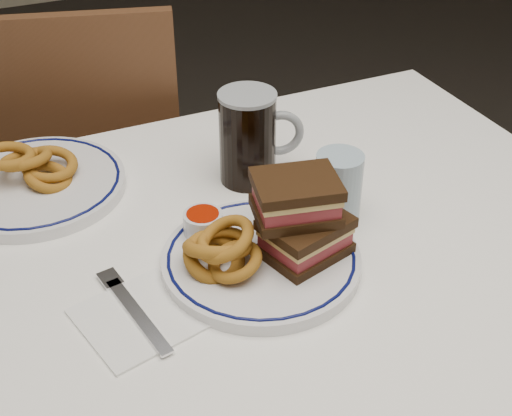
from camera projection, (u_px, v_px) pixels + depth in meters
name	position (u px, v px, depth m)	size (l,w,h in m)	color
dining_table	(226.00, 304.00, 1.11)	(1.27, 0.87, 0.75)	white
chair_far	(89.00, 173.00, 1.68)	(0.53, 0.53, 0.94)	#422915
main_plate	(261.00, 260.00, 1.02)	(0.29, 0.29, 0.02)	silver
reuben_sandwich	(301.00, 217.00, 0.99)	(0.14, 0.13, 0.12)	black
onion_rings_main	(222.00, 250.00, 0.98)	(0.11, 0.12, 0.10)	brown
ketchup_ramekin	(203.00, 222.00, 1.05)	(0.06, 0.06, 0.03)	silver
beer_mug	(250.00, 137.00, 1.17)	(0.14, 0.10, 0.16)	black
water_glass	(338.00, 188.00, 1.09)	(0.07, 0.07, 0.11)	#91A9BB
far_plate	(35.00, 185.00, 1.18)	(0.30, 0.30, 0.02)	silver
onion_rings_far	(32.00, 163.00, 1.17)	(0.16, 0.13, 0.08)	brown
napkin_fork	(137.00, 316.00, 0.94)	(0.17, 0.20, 0.01)	white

